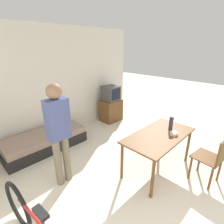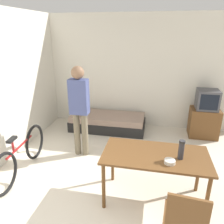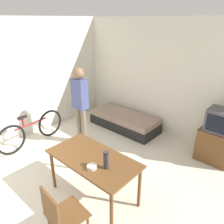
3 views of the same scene
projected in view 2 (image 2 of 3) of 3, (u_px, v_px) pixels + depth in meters
wall_back at (135, 72)px, 5.30m from camera, size 5.24×0.06×2.70m
wall_left at (6, 87)px, 3.94m from camera, size 0.06×4.80×2.70m
daybed at (108, 122)px, 5.37m from camera, size 1.80×0.76×0.38m
tv at (205, 116)px, 4.92m from camera, size 0.63×0.47×1.10m
dining_table at (155, 159)px, 2.97m from camera, size 1.42×0.74×0.74m
wooden_chair at (185, 221)px, 2.19m from camera, size 0.47×0.47×0.90m
bicycle at (21, 155)px, 3.66m from camera, size 0.18×1.65×0.75m
person_standing at (79, 105)px, 4.00m from camera, size 0.34×0.23×1.74m
thermos_flask at (181, 149)px, 2.78m from camera, size 0.08×0.08×0.26m
mate_bowl at (170, 162)px, 2.72m from camera, size 0.14×0.14×0.05m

